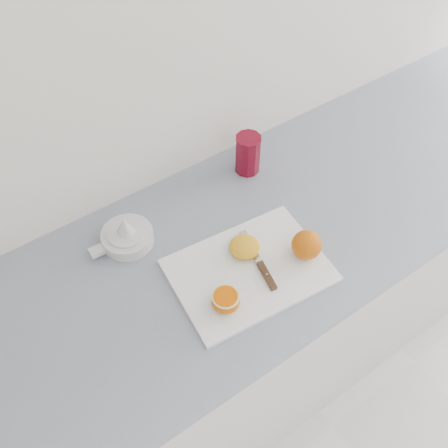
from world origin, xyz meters
The scene contains 8 objects.
counter centered at (-0.19, 1.70, 0.45)m, with size 2.39×0.64×0.89m.
cutting_board centered at (-0.23, 1.60, 0.90)m, with size 0.37×0.27×0.01m, color white.
whole_orange centered at (-0.09, 1.56, 0.94)m, with size 0.07×0.07×0.07m.
half_orange centered at (-0.33, 1.55, 0.92)m, with size 0.07×0.07×0.04m.
squeezed_shell centered at (-0.21, 1.65, 0.92)m, with size 0.08×0.08×0.03m.
paring_knife centered at (-0.20, 1.58, 0.91)m, with size 0.06×0.19×0.01m.
citrus_juicer centered at (-0.43, 1.86, 0.91)m, with size 0.17×0.13×0.09m.
red_tumbler centered at (-0.02, 1.90, 0.95)m, with size 0.07×0.07×0.12m.
Camera 1 is at (-0.67, 1.07, 1.92)m, focal length 40.00 mm.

